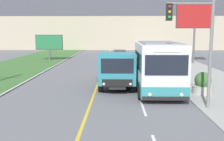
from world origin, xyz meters
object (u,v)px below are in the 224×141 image
Objects in this scene: traffic_light_mast at (197,38)px; billboard_large at (195,18)px; car_distant at (120,56)px; planter_round_near at (203,84)px; dump_truck at (117,70)px; city_bus at (158,68)px; planter_round_third at (170,64)px; planter_round_second at (182,71)px; billboard_small at (49,43)px.

traffic_light_mast is 0.76× the size of billboard_large.
car_distant is 3.26× the size of planter_round_near.
city_bus is at bearing -33.76° from dump_truck.
city_bus reaches higher than planter_round_third.
planter_round_second is (-3.95, -10.56, -4.81)m from billboard_large.
billboard_large reaches higher than planter_round_third.
city_bus is 1.25× the size of car_distant.
city_bus is at bearing 111.62° from traffic_light_mast.
billboard_large is (6.65, 15.60, 3.86)m from city_bus.
traffic_light_mast is 4.20× the size of planter_round_near.
dump_truck is 1.89× the size of billboard_small.
traffic_light_mast is at bearing -68.38° from city_bus.
planter_round_second reaches higher than planter_round_third.
traffic_light_mast reaches higher than billboard_small.
city_bus is at bearing -104.99° from planter_round_third.
dump_truck is at bearing -123.43° from billboard_large.
planter_round_third is at bearing 75.01° from city_bus.
traffic_light_mast is at bearing -99.49° from planter_round_second.
traffic_light_mast is at bearing -59.75° from billboard_small.
car_distant is 0.77× the size of traffic_light_mast.
car_distant reaches higher than planter_round_near.
city_bus reaches higher than planter_round_near.
billboard_small is at bearing 121.63° from city_bus.
planter_round_near is at bearing -90.29° from planter_round_third.
city_bus reaches higher than planter_round_second.
dump_truck is 6.70m from traffic_light_mast.
traffic_light_mast reaches higher than car_distant.
city_bus is 0.97× the size of traffic_light_mast.
planter_round_near is (-3.95, -15.79, -4.82)m from billboard_large.
dump_truck is 5.35× the size of planter_round_third.
dump_truck is at bearing -121.60° from planter_round_third.
planter_round_second is (5.23, 3.35, -0.59)m from dump_truck.
city_bus is 3.07m from dump_truck.
dump_truck is 1.59× the size of car_distant.
planter_round_third is (4.94, -8.01, -0.05)m from car_distant.
traffic_light_mast reaches higher than planter_round_second.
billboard_small is (-9.06, 17.13, 1.09)m from dump_truck.
dump_truck reaches higher than car_distant.
city_bus is 18.44m from car_distant.
car_distant is 9.56m from billboard_small.
dump_truck is (-2.53, 1.69, -0.37)m from city_bus.
city_bus is 4.09× the size of planter_round_near.
billboard_large is 16.98m from planter_round_near.
billboard_small is (-18.24, 3.22, -3.13)m from billboard_large.
planter_round_near is (1.39, 3.11, -2.89)m from traffic_light_mast.
dump_truck is at bearing -147.36° from planter_round_second.
dump_truck is 5.59m from planter_round_near.
planter_round_third is at bearing -30.78° from billboard_small.
dump_truck is 17.19m from billboard_large.
billboard_large is at bearing 66.90° from city_bus.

